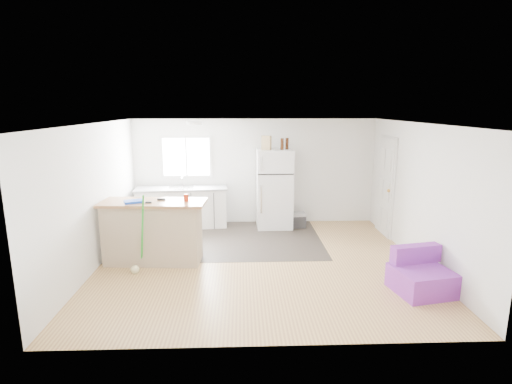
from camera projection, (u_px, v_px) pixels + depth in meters
room at (260, 195)px, 6.73m from camera, size 5.51×5.01×2.41m
vinyl_zone at (221, 239)px, 8.18m from camera, size 4.05×2.50×0.00m
window at (186, 157)px, 9.03m from camera, size 1.18×0.06×0.98m
interior_door at (386, 187)px, 8.38m from camera, size 0.11×0.92×2.10m
ceiling_fixture at (194, 123)px, 7.62m from camera, size 0.30×0.30×0.07m
kitchen_cabinets at (182, 207)px, 8.97m from camera, size 2.07×0.80×1.18m
peninsula at (153, 232)px, 6.90m from camera, size 1.81×0.79×1.09m
refrigerator at (274, 189)px, 8.89m from camera, size 0.79×0.75×1.75m
cooler at (296, 220)px, 8.97m from camera, size 0.46×0.33×0.33m
purple_seat at (421, 276)px, 5.85m from camera, size 0.89×0.86×0.63m
cleaner_jug at (180, 255)px, 6.89m from camera, size 0.18×0.14×0.34m
mop at (137, 259)px, 6.51m from camera, size 0.30×0.35×1.32m
red_cup at (186, 198)px, 6.79m from camera, size 0.09×0.09×0.12m
blue_tray at (133, 201)px, 6.69m from camera, size 0.36×0.32×0.04m
tool_a at (161, 199)px, 6.87m from camera, size 0.14×0.06×0.03m
tool_b at (149, 202)px, 6.65m from camera, size 0.10×0.05×0.03m
cardboard_box at (266, 143)px, 8.63m from camera, size 0.22×0.18×0.30m
bottle_left at (282, 144)px, 8.61m from camera, size 0.08×0.08×0.25m
bottle_right at (287, 144)px, 8.69m from camera, size 0.08×0.08×0.25m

